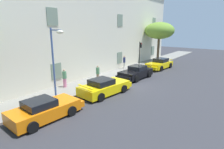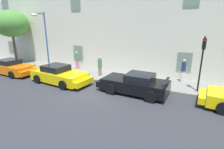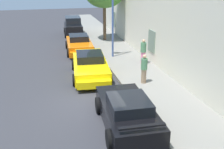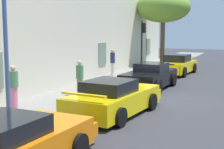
{
  "view_description": "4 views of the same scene",
  "coord_description": "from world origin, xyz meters",
  "views": [
    {
      "loc": [
        -15.29,
        -9.19,
        5.5
      ],
      "look_at": [
        -1.22,
        1.49,
        1.06
      ],
      "focal_mm": 29.7,
      "sensor_mm": 36.0,
      "label": 1
    },
    {
      "loc": [
        5.68,
        -9.77,
        4.56
      ],
      "look_at": [
        0.83,
        0.58,
        1.19
      ],
      "focal_mm": 28.03,
      "sensor_mm": 36.0,
      "label": 2
    },
    {
      "loc": [
        11.47,
        -2.08,
        5.87
      ],
      "look_at": [
        1.07,
        0.59,
        1.82
      ],
      "focal_mm": 42.23,
      "sensor_mm": 36.0,
      "label": 3
    },
    {
      "loc": [
        -15.45,
        -4.57,
        3.29
      ],
      "look_at": [
        -1.43,
        1.48,
        1.22
      ],
      "focal_mm": 54.42,
      "sensor_mm": 36.0,
      "label": 4
    }
  ],
  "objects": [
    {
      "name": "traffic_light",
      "position": [
        6.22,
        2.54,
        2.62
      ],
      "size": [
        0.22,
        0.36,
        3.64
      ],
      "color": "black",
      "rests_on": "sidewalk"
    },
    {
      "name": "sportscar_white_middle",
      "position": [
        2.24,
        0.88,
        0.63
      ],
      "size": [
        4.8,
        2.34,
        1.39
      ],
      "color": "black",
      "rests_on": "ground"
    },
    {
      "name": "pedestrian_admiring",
      "position": [
        -1.52,
        3.1,
        0.99
      ],
      "size": [
        0.5,
        0.5,
        1.68
      ],
      "color": "#8C7259",
      "rests_on": "sidewalk"
    },
    {
      "name": "ground_plane",
      "position": [
        0.0,
        0.0,
        0.0
      ],
      "size": [
        80.0,
        80.0,
        0.0
      ],
      "primitive_type": "plane",
      "color": "#333338"
    },
    {
      "name": "sportscar_red_lead",
      "position": [
        -9.23,
        0.51,
        0.59
      ],
      "size": [
        4.68,
        2.28,
        1.33
      ],
      "color": "orange",
      "rests_on": "ground"
    },
    {
      "name": "tree_near_kerb",
      "position": [
        13.35,
        3.09,
        5.08
      ],
      "size": [
        4.65,
        4.65,
        6.29
      ],
      "color": "brown",
      "rests_on": "sidewalk"
    },
    {
      "name": "pedestrian_strolling",
      "position": [
        5.14,
        4.27,
        1.08
      ],
      "size": [
        0.44,
        0.44,
        1.8
      ],
      "color": "silver",
      "rests_on": "sidewalk"
    },
    {
      "name": "sportscar_yellow_flank",
      "position": [
        -3.54,
        0.42,
        0.61
      ],
      "size": [
        5.06,
        2.57,
        1.38
      ],
      "color": "yellow",
      "rests_on": "ground"
    },
    {
      "name": "street_lamp",
      "position": [
        -6.98,
        2.27,
        3.88
      ],
      "size": [
        0.44,
        1.42,
        5.38
      ],
      "color": "#3F5999",
      "rests_on": "sidewalk"
    },
    {
      "name": "sidewalk",
      "position": [
        0.0,
        3.45,
        0.07
      ],
      "size": [
        60.0,
        3.17,
        0.14
      ],
      "primitive_type": "cube",
      "color": "gray",
      "rests_on": "ground"
    },
    {
      "name": "pedestrian_bystander",
      "position": [
        -4.8,
        4.3,
        1.01
      ],
      "size": [
        0.54,
        0.54,
        1.71
      ],
      "color": "pink",
      "rests_on": "sidewalk"
    },
    {
      "name": "sportscar_tail_end",
      "position": [
        8.74,
        0.88,
        0.63
      ],
      "size": [
        4.94,
        2.48,
        1.41
      ],
      "color": "yellow",
      "rests_on": "ground"
    }
  ]
}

